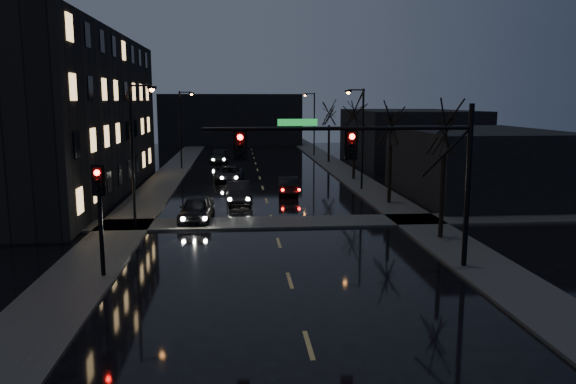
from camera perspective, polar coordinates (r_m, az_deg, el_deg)
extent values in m
plane|color=black|center=(15.38, 3.09, -18.35)|extent=(160.00, 160.00, 0.00)
cube|color=#2D2D2B|center=(49.41, -12.65, 0.89)|extent=(3.00, 140.00, 0.12)
cube|color=#2D2D2B|center=(50.10, 7.01, 1.16)|extent=(3.00, 140.00, 0.12)
cube|color=#2D2D2B|center=(32.81, -1.52, -3.12)|extent=(40.00, 3.00, 0.12)
cube|color=black|center=(45.84, -23.78, 7.14)|extent=(12.00, 30.00, 12.00)
cube|color=black|center=(43.43, 18.68, 2.72)|extent=(10.00, 14.00, 5.00)
cube|color=black|center=(64.47, 12.06, 5.47)|extent=(12.00, 18.00, 6.00)
cube|color=black|center=(91.53, -5.81, 7.34)|extent=(22.00, 10.00, 8.00)
cylinder|color=black|center=(24.71, 17.79, 0.42)|extent=(0.22, 0.22, 7.00)
cylinder|color=black|center=(22.87, 5.23, 6.44)|extent=(11.00, 0.16, 0.16)
cylinder|color=black|center=(24.16, 15.78, 3.91)|extent=(2.05, 0.10, 2.05)
cube|color=#0C591E|center=(22.61, 0.97, 7.08)|extent=(1.60, 0.04, 0.28)
cube|color=black|center=(22.54, -4.88, 4.75)|extent=(0.35, 0.28, 1.05)
sphere|color=#FF0705|center=(22.36, -4.89, 5.56)|extent=(0.22, 0.22, 0.22)
cube|color=black|center=(23.01, 6.44, 4.82)|extent=(0.35, 0.28, 1.05)
sphere|color=#FF0705|center=(22.83, 6.53, 5.61)|extent=(0.22, 0.22, 0.22)
cylinder|color=black|center=(23.65, -18.49, -3.20)|extent=(0.18, 0.18, 4.40)
cube|color=black|center=(23.34, -18.72, 1.11)|extent=(0.35, 0.28, 1.05)
sphere|color=#FF0705|center=(23.15, -18.85, 1.86)|extent=(0.22, 0.22, 0.22)
cylinder|color=black|center=(29.79, 15.38, -0.54)|extent=(0.24, 0.24, 4.40)
cylinder|color=black|center=(39.22, 10.29, 1.76)|extent=(0.24, 0.24, 4.12)
cylinder|color=black|center=(50.78, 6.72, 3.86)|extent=(0.24, 0.24, 4.68)
cylinder|color=black|center=(64.51, 4.17, 4.89)|extent=(0.24, 0.24, 4.29)
cylinder|color=black|center=(32.15, -15.53, 3.40)|extent=(0.16, 0.16, 8.00)
cylinder|color=black|center=(31.90, -14.77, 10.41)|extent=(1.20, 0.10, 0.10)
cube|color=black|center=(31.81, -13.68, 10.28)|extent=(0.50, 0.25, 0.15)
sphere|color=orange|center=(31.81, -13.67, 10.10)|extent=(0.28, 0.28, 0.28)
cylinder|color=black|center=(58.84, -10.85, 6.13)|extent=(0.16, 0.16, 8.00)
cylinder|color=black|center=(58.70, -10.38, 9.95)|extent=(1.20, 0.10, 0.10)
cube|color=black|center=(58.65, -9.79, 9.87)|extent=(0.50, 0.25, 0.15)
sphere|color=orange|center=(58.65, -9.78, 9.77)|extent=(0.28, 0.28, 0.28)
cylinder|color=black|center=(44.67, 7.58, 5.24)|extent=(0.16, 0.16, 8.00)
cylinder|color=black|center=(44.44, 6.92, 10.27)|extent=(1.20, 0.10, 0.10)
cube|color=black|center=(44.32, 6.15, 10.15)|extent=(0.50, 0.25, 0.15)
sphere|color=orange|center=(44.32, 6.14, 10.02)|extent=(0.28, 0.28, 0.28)
cylinder|color=black|center=(72.21, 2.68, 6.85)|extent=(0.16, 0.16, 8.00)
cylinder|color=black|center=(72.06, 2.23, 9.95)|extent=(1.20, 0.10, 0.10)
cube|color=black|center=(71.99, 1.75, 9.88)|extent=(0.50, 0.25, 0.15)
sphere|color=orange|center=(71.99, 1.74, 9.80)|extent=(0.28, 0.28, 0.28)
imported|color=black|center=(33.60, -9.27, -1.71)|extent=(2.15, 4.63, 1.53)
imported|color=black|center=(39.38, -5.03, -0.04)|extent=(1.86, 4.59, 1.48)
imported|color=black|center=(49.76, -5.97, 1.81)|extent=(2.69, 4.93, 1.31)
imported|color=black|center=(64.40, -7.01, 3.56)|extent=(2.10, 4.94, 1.42)
imported|color=black|center=(42.75, 0.02, 0.68)|extent=(1.74, 4.29, 1.38)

